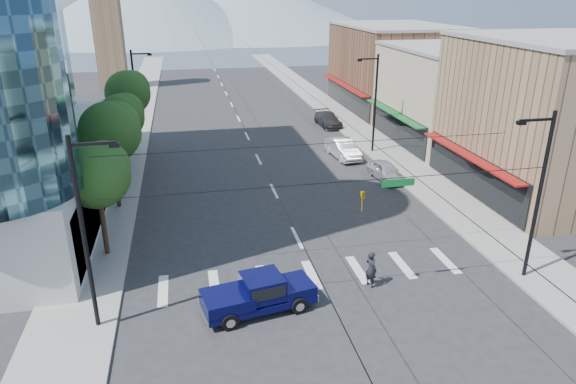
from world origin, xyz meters
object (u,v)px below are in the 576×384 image
Objects in this scene: parked_car_far at (328,119)px; parked_car_mid at (343,149)px; pickup_truck at (258,293)px; parked_car_near at (386,171)px; pedestrian at (371,269)px.

parked_car_mid is at bearing -101.59° from parked_car_far.
pickup_truck is 24.80m from parked_car_mid.
pedestrian is at bearing -120.30° from parked_car_near.
parked_car_far is at bearing -34.74° from pedestrian.
parked_car_mid reaches higher than parked_car_far.
pickup_truck is 1.33× the size of parked_car_near.
parked_car_near is 6.51m from parked_car_mid.
parked_car_mid is 0.98× the size of parked_car_far.
parked_car_far is (6.90, 32.59, -0.24)m from pedestrian.
parked_car_near is at bearing 40.76° from pickup_truck.
parked_car_far is (12.88, 33.61, -0.20)m from pickup_truck.
parked_car_far is at bearing 83.53° from parked_car_near.
parked_car_near is at bearing -47.16° from pedestrian.
parked_car_mid is (11.08, 22.19, -0.12)m from pickup_truck.
pickup_truck is at bearing -122.27° from parked_car_mid.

